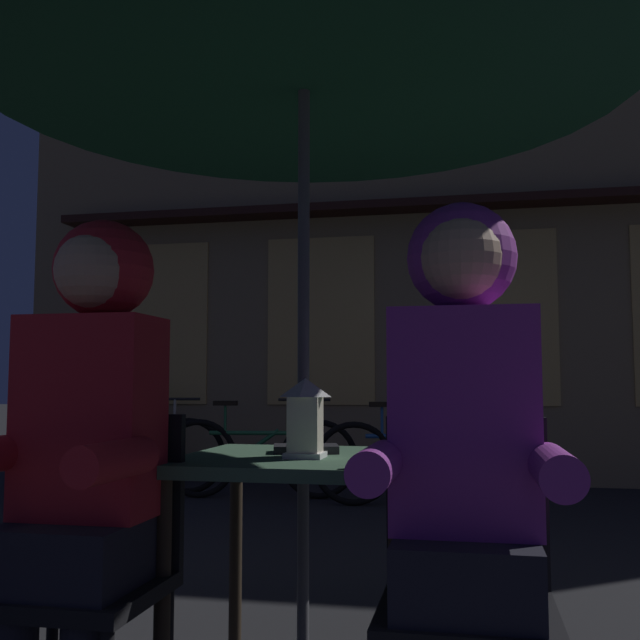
% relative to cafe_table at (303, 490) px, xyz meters
% --- Properties ---
extents(cafe_table, '(0.72, 0.72, 0.74)m').
position_rel_cafe_table_xyz_m(cafe_table, '(0.00, 0.00, 0.00)').
color(cafe_table, '#42664C').
rests_on(cafe_table, ground_plane).
extents(patio_umbrella, '(2.10, 2.10, 2.31)m').
position_rel_cafe_table_xyz_m(patio_umbrella, '(0.00, 0.00, 1.42)').
color(patio_umbrella, '#4C4C51').
rests_on(patio_umbrella, ground_plane).
extents(lantern, '(0.11, 0.11, 0.23)m').
position_rel_cafe_table_xyz_m(lantern, '(0.02, -0.07, 0.22)').
color(lantern, white).
rests_on(lantern, cafe_table).
extents(chair_left, '(0.40, 0.40, 0.87)m').
position_rel_cafe_table_xyz_m(chair_left, '(-0.48, -0.37, -0.15)').
color(chair_left, black).
rests_on(chair_left, ground_plane).
extents(chair_right, '(0.40, 0.40, 0.87)m').
position_rel_cafe_table_xyz_m(chair_right, '(0.48, -0.37, -0.15)').
color(chair_right, black).
rests_on(chair_right, ground_plane).
extents(person_left_hooded, '(0.45, 0.56, 1.40)m').
position_rel_cafe_table_xyz_m(person_left_hooded, '(-0.48, -0.43, 0.21)').
color(person_left_hooded, black).
rests_on(person_left_hooded, ground_plane).
extents(person_right_hooded, '(0.45, 0.56, 1.40)m').
position_rel_cafe_table_xyz_m(person_right_hooded, '(0.48, -0.43, 0.21)').
color(person_right_hooded, black).
rests_on(person_right_hooded, ground_plane).
extents(shopfront_building, '(10.00, 0.93, 6.20)m').
position_rel_cafe_table_xyz_m(shopfront_building, '(0.78, 5.40, 2.45)').
color(shopfront_building, '#937A56').
rests_on(shopfront_building, ground_plane).
extents(bicycle_nearest, '(1.65, 0.41, 0.84)m').
position_rel_cafe_table_xyz_m(bicycle_nearest, '(-2.44, 3.86, -0.29)').
color(bicycle_nearest, black).
rests_on(bicycle_nearest, ground_plane).
extents(bicycle_second, '(1.67, 0.29, 0.84)m').
position_rel_cafe_table_xyz_m(bicycle_second, '(-1.27, 3.86, -0.29)').
color(bicycle_second, black).
rests_on(bicycle_second, ground_plane).
extents(bicycle_third, '(1.65, 0.40, 0.84)m').
position_rel_cafe_table_xyz_m(bicycle_third, '(0.08, 3.75, -0.29)').
color(bicycle_third, black).
rests_on(bicycle_third, ground_plane).
extents(book, '(0.23, 0.19, 0.02)m').
position_rel_cafe_table_xyz_m(book, '(-0.01, 0.09, 0.11)').
color(book, black).
rests_on(book, cafe_table).
extents(potted_plant, '(0.60, 0.60, 0.92)m').
position_rel_cafe_table_xyz_m(potted_plant, '(-2.88, 4.53, -0.09)').
color(potted_plant, brown).
rests_on(potted_plant, ground_plane).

